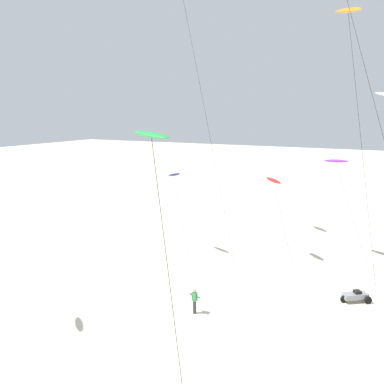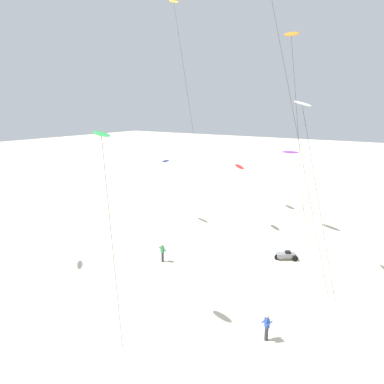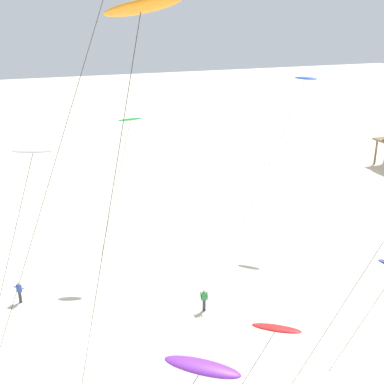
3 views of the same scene
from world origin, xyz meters
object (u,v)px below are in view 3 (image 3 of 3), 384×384
object	(u,v)px
kite_white	(32,154)
kite_flyer_nearest	(19,292)
kite_green	(130,123)
kite_blue	(304,82)
kite_red	(276,329)
kite_purple	(202,368)
kite_orange	(140,11)
kite_flyer_middle	(204,300)

from	to	relation	value
kite_white	kite_flyer_nearest	distance (m)	16.13
kite_green	kite_blue	distance (m)	15.73
kite_blue	kite_flyer_nearest	distance (m)	28.52
kite_red	kite_white	bearing A→B (deg)	-131.55
kite_purple	kite_green	xyz separation A→B (m)	(-24.11, 3.32, 3.14)
kite_white	kite_blue	xyz separation A→B (m)	(-13.76, 23.24, 0.41)
kite_white	kite_green	bearing A→B (deg)	149.71
kite_orange	kite_blue	distance (m)	29.19
kite_green	kite_flyer_nearest	distance (m)	14.83
kite_green	kite_purple	bearing A→B (deg)	-7.83
kite_red	kite_white	size ratio (longest dim) A/B	0.52
kite_red	kite_green	size ratio (longest dim) A/B	0.60
kite_flyer_nearest	kite_red	bearing A→B (deg)	31.20
kite_red	kite_flyer_nearest	bearing A→B (deg)	-148.80
kite_red	kite_flyer_middle	world-z (taller)	kite_red
kite_white	kite_flyer_middle	xyz separation A→B (m)	(-4.20, 10.41, -12.77)
kite_red	kite_blue	world-z (taller)	kite_blue
kite_purple	kite_flyer_middle	world-z (taller)	kite_purple
kite_flyer_nearest	kite_flyer_middle	bearing A→B (deg)	65.61
kite_green	kite_flyer_middle	size ratio (longest dim) A/B	7.36
kite_orange	kite_flyer_nearest	size ratio (longest dim) A/B	12.39
kite_blue	kite_flyer_nearest	size ratio (longest dim) A/B	8.70
kite_orange	kite_blue	xyz separation A→B (m)	(-20.81, 19.59, -5.93)
kite_red	kite_flyer_nearest	size ratio (longest dim) A/B	4.39
kite_purple	kite_flyer_nearest	bearing A→B (deg)	-163.59
kite_purple	kite_red	bearing A→B (deg)	123.34
kite_green	kite_flyer_nearest	size ratio (longest dim) A/B	7.36
kite_purple	kite_white	world-z (taller)	kite_white
kite_orange	kite_flyer_nearest	xyz separation A→B (m)	(-16.75, -5.37, -19.12)
kite_flyer_middle	kite_blue	bearing A→B (deg)	126.69
kite_orange	kite_flyer_middle	xyz separation A→B (m)	(-11.25, 6.77, -19.12)
kite_purple	kite_green	bearing A→B (deg)	172.17
kite_red	kite_green	bearing A→B (deg)	-176.52
kite_white	kite_blue	world-z (taller)	kite_blue
kite_blue	kite_red	bearing A→B (deg)	-33.34
kite_green	kite_flyer_middle	world-z (taller)	kite_green
kite_red	kite_flyer_middle	distance (m)	13.69
kite_purple	kite_flyer_middle	xyz separation A→B (m)	(-15.17, 6.05, -7.79)
kite_green	kite_white	world-z (taller)	kite_white
kite_green	kite_blue	bearing A→B (deg)	92.26
kite_flyer_nearest	kite_purple	bearing A→B (deg)	16.41
kite_orange	kite_purple	distance (m)	12.01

